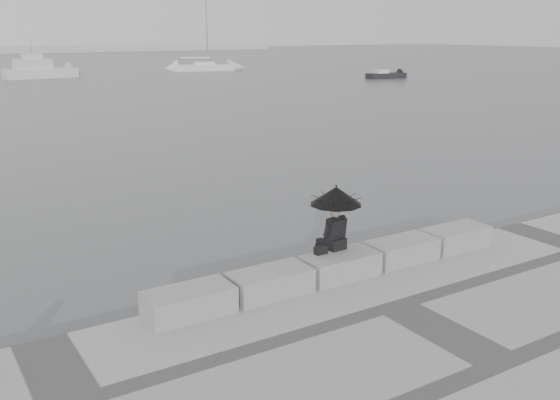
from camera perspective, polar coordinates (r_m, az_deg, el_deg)
ground at (r=13.66m, az=4.29°, el=-8.36°), size 360.00×360.00×0.00m
stone_block_far_left at (r=11.44m, az=-8.32°, el=-9.25°), size 1.60×0.80×0.50m
stone_block_left at (r=12.15m, az=-0.92°, el=-7.57°), size 1.60×0.80×0.50m
stone_block_centre at (r=13.04m, az=5.52°, el=-6.00°), size 1.60×0.80×0.50m
stone_block_right at (r=14.08m, az=11.05°, el=-4.58°), size 1.60×0.80×0.50m
stone_block_far_right at (r=15.24m, az=15.75°, el=-3.34°), size 1.60×0.80×0.50m
seated_person at (r=12.97m, az=5.16°, el=-0.35°), size 1.09×1.09×1.39m
bag at (r=12.92m, az=3.74°, el=-4.59°), size 0.26×0.15×0.17m
sailboat_right at (r=88.64m, az=-6.94°, el=11.99°), size 8.44×4.69×12.90m
motor_cruiser at (r=79.57m, az=-21.06°, el=11.01°), size 8.23×3.42×4.50m
small_motorboat at (r=75.22m, az=9.68°, el=11.16°), size 4.90×2.13×1.10m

